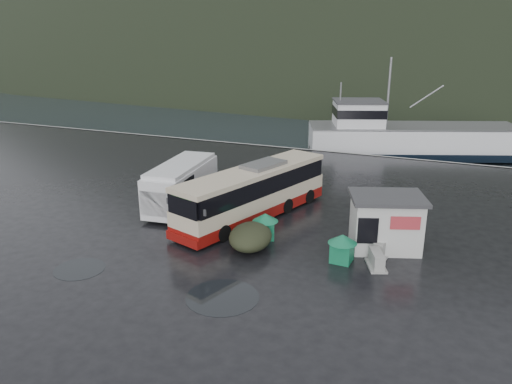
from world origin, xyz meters
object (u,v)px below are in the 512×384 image
at_px(jersey_barrier_a, 382,254).
at_px(fishing_trawler, 412,143).
at_px(white_van, 183,207).
at_px(jersey_barrier_b, 376,267).
at_px(coach_bus, 254,217).
at_px(dome_tent, 250,247).
at_px(waste_bin_right, 265,238).
at_px(ticket_kiosk, 383,248).
at_px(waste_bin_left, 341,261).

relative_size(jersey_barrier_a, fishing_trawler, 0.07).
height_order(white_van, jersey_barrier_a, white_van).
relative_size(jersey_barrier_a, jersey_barrier_b, 1.05).
height_order(coach_bus, dome_tent, coach_bus).
distance_m(coach_bus, waste_bin_right, 3.08).
distance_m(coach_bus, ticket_kiosk, 7.85).
bearing_deg(waste_bin_left, coach_bus, 147.87).
xyz_separation_m(ticket_kiosk, jersey_barrier_a, (0.05, -0.77, 0.00)).
height_order(waste_bin_left, dome_tent, waste_bin_left).
distance_m(waste_bin_right, ticket_kiosk, 6.09).
bearing_deg(dome_tent, waste_bin_right, 79.97).
height_order(jersey_barrier_b, fishing_trawler, fishing_trawler).
relative_size(ticket_kiosk, fishing_trawler, 0.15).
xyz_separation_m(jersey_barrier_a, fishing_trawler, (-1.01, 26.20, 0.00)).
xyz_separation_m(coach_bus, jersey_barrier_b, (7.69, -3.77, 0.00)).
relative_size(waste_bin_right, jersey_barrier_a, 0.86).
height_order(white_van, ticket_kiosk, white_van).
bearing_deg(coach_bus, waste_bin_right, -37.92).
bearing_deg(jersey_barrier_a, coach_bus, 163.80).
bearing_deg(white_van, ticket_kiosk, -12.82).
bearing_deg(white_van, jersey_barrier_a, -16.23).
bearing_deg(fishing_trawler, dome_tent, -121.14).
bearing_deg(white_van, fishing_trawler, 58.45).
relative_size(waste_bin_right, fishing_trawler, 0.06).
distance_m(coach_bus, waste_bin_left, 7.17).
bearing_deg(white_van, coach_bus, -6.32).
relative_size(white_van, waste_bin_right, 4.88).
bearing_deg(jersey_barrier_a, jersey_barrier_b, -92.36).
bearing_deg(dome_tent, ticket_kiosk, 21.77).
bearing_deg(jersey_barrier_a, fishing_trawler, 92.21).
height_order(waste_bin_left, jersey_barrier_b, waste_bin_left).
bearing_deg(ticket_kiosk, jersey_barrier_a, -105.44).
distance_m(dome_tent, jersey_barrier_b, 6.23).
height_order(dome_tent, fishing_trawler, fishing_trawler).
height_order(waste_bin_right, jersey_barrier_b, waste_bin_right).
bearing_deg(fishing_trawler, jersey_barrier_a, -108.22).
height_order(jersey_barrier_a, jersey_barrier_b, jersey_barrier_a).
height_order(waste_bin_left, jersey_barrier_a, waste_bin_left).
distance_m(dome_tent, fishing_trawler, 28.43).
bearing_deg(white_van, waste_bin_left, -25.43).
relative_size(dome_tent, jersey_barrier_a, 1.87).
bearing_deg(coach_bus, dome_tent, -51.52).
bearing_deg(waste_bin_right, jersey_barrier_b, -11.44).
bearing_deg(jersey_barrier_a, waste_bin_right, -177.09).
distance_m(waste_bin_left, fishing_trawler, 27.77).
height_order(waste_bin_left, waste_bin_right, same).
relative_size(jersey_barrier_b, fishing_trawler, 0.07).
distance_m(white_van, jersey_barrier_a, 12.72).
height_order(waste_bin_right, ticket_kiosk, ticket_kiosk).
distance_m(jersey_barrier_b, fishing_trawler, 27.74).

